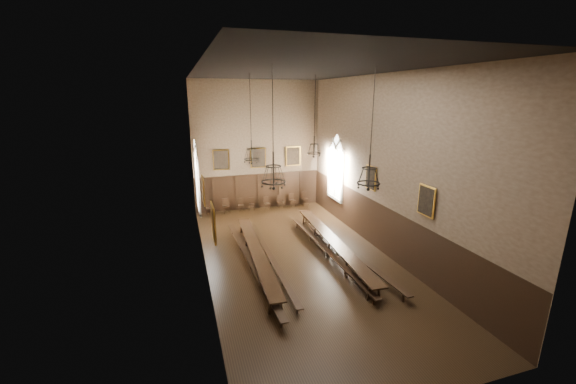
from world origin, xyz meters
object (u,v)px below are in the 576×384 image
chair_1 (226,209)px  table_left (257,257)px  table_right (333,246)px  bench_right_inner (327,252)px  chair_5 (280,204)px  chandelier_front_right (369,176)px  chair_6 (292,202)px  chair_2 (241,207)px  chair_4 (267,205)px  chandelier_back_right (314,147)px  bench_right_outer (343,248)px  chair_3 (252,206)px  chandelier_front_left (273,175)px  bench_left_inner (271,259)px  bench_left_outer (251,263)px  chair_0 (209,210)px  chandelier_back_left (252,153)px  chair_7 (305,201)px

chair_1 → table_left: bearing=-93.5°
table_right → bench_right_inner: bearing=-144.8°
chair_5 → chandelier_front_right: chandelier_front_right is taller
chair_1 → chair_6: size_ratio=1.09×
chair_2 → chair_5: 2.89m
chair_4 → chair_5: size_ratio=0.99×
chair_2 → chandelier_back_right: bearing=-61.0°
chair_2 → bench_right_inner: bearing=-72.2°
bench_right_outer → chair_3: bearing=109.7°
table_right → chandelier_front_left: 6.94m
bench_left_inner → chandelier_front_right: chandelier_front_right is taller
bench_right_outer → chair_2: (-3.84, 8.58, -0.03)m
chair_1 → chair_5: size_ratio=1.13×
chair_3 → bench_right_inner: bearing=-66.2°
chair_3 → chandelier_front_right: chandelier_front_right is taller
chair_1 → chandelier_back_right: (4.25, -5.65, 4.88)m
bench_left_outer → bench_right_outer: size_ratio=0.97×
chandelier_front_right → chair_0: bearing=115.8°
table_right → chair_2: (-3.31, 8.40, -0.11)m
table_right → chandelier_back_left: 6.37m
chair_0 → chair_4: size_ratio=1.05×
bench_right_inner → chair_5: (0.08, 8.72, -0.00)m
table_right → bench_left_outer: 4.44m
chair_0 → chair_1: bearing=-1.9°
bench_right_inner → chair_0: (-5.04, 8.65, 0.01)m
bench_left_inner → chair_0: bearing=104.2°
chair_7 → chandelier_front_right: chandelier_front_right is taller
bench_right_inner → chandelier_front_right: 5.33m
chair_0 → chair_2: size_ratio=1.03×
bench_right_outer → chair_5: (-0.94, 8.54, -0.03)m
chair_3 → chair_0: bearing=-167.6°
table_left → chair_0: (-1.51, 8.29, -0.08)m
chair_6 → chair_3: bearing=171.8°
table_right → chair_1: 9.35m
chair_3 → chair_4: chair_4 is taller
bench_right_inner → chandelier_back_left: (-3.21, 2.46, 4.84)m
chair_2 → table_left: bearing=-94.9°
chair_5 → chair_2: bearing=170.4°
chair_3 → chair_4: bearing=4.0°
bench_left_outer → chair_4: bearing=71.1°
chair_3 → chair_7: bearing=10.4°
chair_1 → chandelier_front_left: 12.40m
chair_0 → chandelier_front_right: size_ratio=0.20×
bench_left_outer → chair_3: bearing=78.0°
chair_1 → chandelier_back_right: bearing=-58.9°
bench_left_inner → chair_6: 9.46m
chair_3 → chair_5: chair_5 is taller
chandelier_back_right → bench_right_inner: bearing=-97.5°
chair_7 → chair_5: bearing=177.4°
chair_5 → chair_7: (1.94, 0.01, 0.03)m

